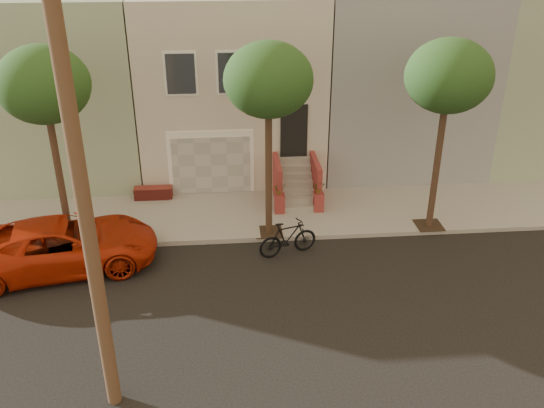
{
  "coord_description": "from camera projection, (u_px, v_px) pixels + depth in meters",
  "views": [
    {
      "loc": [
        -0.35,
        -13.07,
        9.55
      ],
      "look_at": [
        1.03,
        3.0,
        1.63
      ],
      "focal_mm": 38.29,
      "sensor_mm": 36.0,
      "label": 1
    }
  ],
  "objects": [
    {
      "name": "motorcycle",
      "position": [
        288.0,
        238.0,
        18.18
      ],
      "size": [
        2.01,
        1.1,
        1.16
      ],
      "primitive_type": "imported",
      "rotation": [
        0.0,
        0.0,
        1.87
      ],
      "color": "black",
      "rests_on": "ground"
    },
    {
      "name": "ground",
      "position": [
        244.0,
        307.0,
        15.93
      ],
      "size": [
        90.0,
        90.0,
        0.0
      ],
      "primitive_type": "plane",
      "color": "black",
      "rests_on": "ground"
    },
    {
      "name": "sidewalk",
      "position": [
        238.0,
        215.0,
        20.68
      ],
      "size": [
        40.0,
        3.7,
        0.15
      ],
      "primitive_type": "cube",
      "color": "gray",
      "rests_on": "ground"
    },
    {
      "name": "tree_mid",
      "position": [
        268.0,
        81.0,
        17.17
      ],
      "size": [
        2.7,
        2.57,
        6.3
      ],
      "color": "#2D2116",
      "rests_on": "sidewalk"
    },
    {
      "name": "tree_right",
      "position": [
        449.0,
        77.0,
        17.6
      ],
      "size": [
        2.7,
        2.57,
        6.3
      ],
      "color": "#2D2116",
      "rests_on": "sidewalk"
    },
    {
      "name": "house_row",
      "position": [
        231.0,
        76.0,
        24.33
      ],
      "size": [
        33.1,
        11.7,
        7.0
      ],
      "color": "beige",
      "rests_on": "sidewalk"
    },
    {
      "name": "pickup_truck",
      "position": [
        62.0,
        245.0,
        17.4
      ],
      "size": [
        5.98,
        3.58,
        1.55
      ],
      "primitive_type": "imported",
      "rotation": [
        0.0,
        0.0,
        1.76
      ],
      "color": "red",
      "rests_on": "ground"
    },
    {
      "name": "tree_left",
      "position": [
        44.0,
        86.0,
        16.68
      ],
      "size": [
        2.7,
        2.57,
        6.3
      ],
      "color": "#2D2116",
      "rests_on": "sidewalk"
    }
  ]
}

